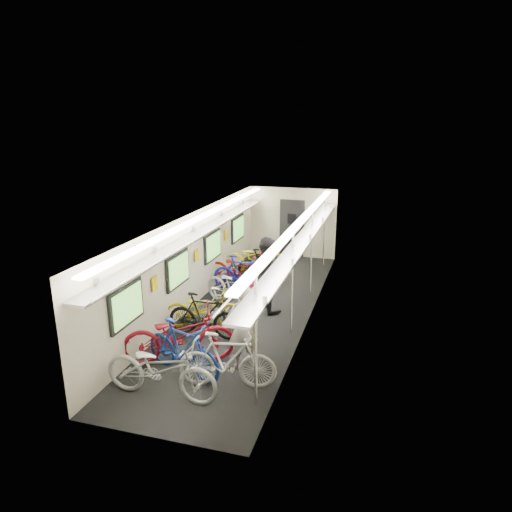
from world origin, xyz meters
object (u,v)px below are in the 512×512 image
Objects in this scene: bicycle_1 at (183,348)px; passenger_near at (243,327)px; backpack at (247,292)px; passenger_mid at (267,274)px; bicycle_0 at (161,369)px.

passenger_near is at bearing -41.58° from bicycle_1.
bicycle_1 is 1.19m from passenger_near.
passenger_near is 4.41× the size of backpack.
passenger_mid is at bearing 6.92° from bicycle_1.
bicycle_0 is 1.73m from passenger_near.
passenger_near is 0.89× the size of passenger_mid.
bicycle_0 is 1.24× the size of passenger_near.
passenger_near is at bearing 128.58° from passenger_mid.
passenger_mid reaches higher than bicycle_1.
bicycle_0 reaches higher than bicycle_1.
passenger_near reaches higher than bicycle_1.
bicycle_1 is 4.65× the size of backpack.
bicycle_1 is 0.94× the size of passenger_mid.
passenger_near is 0.84m from backpack.
passenger_mid reaches higher than bicycle_0.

